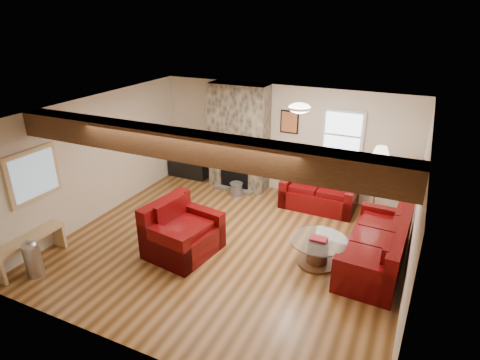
% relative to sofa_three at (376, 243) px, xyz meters
% --- Properties ---
extents(room, '(8.00, 8.00, 8.00)m').
position_rel_sofa_three_xyz_m(room, '(-2.48, -0.50, 0.83)').
color(room, brown).
rests_on(room, ground).
extents(floor, '(6.00, 6.00, 0.00)m').
position_rel_sofa_three_xyz_m(floor, '(-2.48, -0.50, -0.42)').
color(floor, brown).
rests_on(floor, ground).
extents(oak_beam, '(6.00, 0.36, 0.38)m').
position_rel_sofa_three_xyz_m(oak_beam, '(-2.48, -1.75, 1.89)').
color(oak_beam, '#371E10').
rests_on(oak_beam, room).
extents(chimney_breast, '(1.40, 0.67, 2.50)m').
position_rel_sofa_three_xyz_m(chimney_breast, '(-3.48, 1.99, 0.80)').
color(chimney_breast, '#352F29').
rests_on(chimney_breast, floor).
extents(back_window, '(0.90, 0.08, 1.10)m').
position_rel_sofa_three_xyz_m(back_window, '(-1.13, 2.21, 1.13)').
color(back_window, silver).
rests_on(back_window, room).
extents(hatch_window, '(0.08, 1.00, 0.90)m').
position_rel_sofa_three_xyz_m(hatch_window, '(-5.44, -2.00, 1.03)').
color(hatch_window, tan).
rests_on(hatch_window, room).
extents(ceiling_dome, '(0.40, 0.40, 0.18)m').
position_rel_sofa_three_xyz_m(ceiling_dome, '(-1.58, 0.40, 2.02)').
color(ceiling_dome, white).
rests_on(ceiling_dome, room).
extents(artwork_back, '(0.42, 0.06, 0.52)m').
position_rel_sofa_three_xyz_m(artwork_back, '(-2.33, 2.21, 1.28)').
color(artwork_back, black).
rests_on(artwork_back, room).
extents(artwork_right, '(0.06, 0.55, 0.42)m').
position_rel_sofa_three_xyz_m(artwork_right, '(0.48, -0.20, 1.33)').
color(artwork_right, black).
rests_on(artwork_right, room).
extents(sofa_three, '(1.01, 2.22, 0.84)m').
position_rel_sofa_three_xyz_m(sofa_three, '(0.00, 0.00, 0.00)').
color(sofa_three, '#480508').
rests_on(sofa_three, floor).
extents(loveseat, '(1.58, 0.92, 0.84)m').
position_rel_sofa_three_xyz_m(loveseat, '(-1.41, 1.73, -0.00)').
color(loveseat, '#480508').
rests_on(loveseat, floor).
extents(armchair_red, '(1.18, 1.30, 0.95)m').
position_rel_sofa_three_xyz_m(armchair_red, '(-3.13, -1.07, 0.05)').
color(armchair_red, '#480508').
rests_on(armchair_red, floor).
extents(coffee_table, '(0.98, 0.98, 0.51)m').
position_rel_sofa_three_xyz_m(coffee_table, '(-0.88, -0.41, -0.18)').
color(coffee_table, '#472817').
rests_on(coffee_table, floor).
extents(tv_cabinet, '(1.03, 0.41, 0.52)m').
position_rel_sofa_three_xyz_m(tv_cabinet, '(-4.93, 2.03, -0.16)').
color(tv_cabinet, black).
rests_on(tv_cabinet, floor).
extents(television, '(0.82, 0.11, 0.47)m').
position_rel_sofa_three_xyz_m(television, '(-4.93, 2.03, 0.33)').
color(television, black).
rests_on(television, tv_cabinet).
extents(floor_lamp, '(0.41, 0.41, 1.60)m').
position_rel_sofa_three_xyz_m(floor_lamp, '(-0.25, 1.57, 0.95)').
color(floor_lamp, '#A98446').
rests_on(floor_lamp, floor).
extents(pine_bench, '(0.31, 1.31, 0.49)m').
position_rel_sofa_three_xyz_m(pine_bench, '(-5.31, -2.45, -0.18)').
color(pine_bench, tan).
rests_on(pine_bench, floor).
extents(pedal_bin, '(0.30, 0.30, 0.67)m').
position_rel_sofa_three_xyz_m(pedal_bin, '(-4.98, -2.67, -0.09)').
color(pedal_bin, '#A3A3A8').
rests_on(pedal_bin, floor).
extents(coal_bucket, '(0.33, 0.33, 0.31)m').
position_rel_sofa_three_xyz_m(coal_bucket, '(-3.32, 1.51, -0.27)').
color(coal_bucket, slate).
rests_on(coal_bucket, floor).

